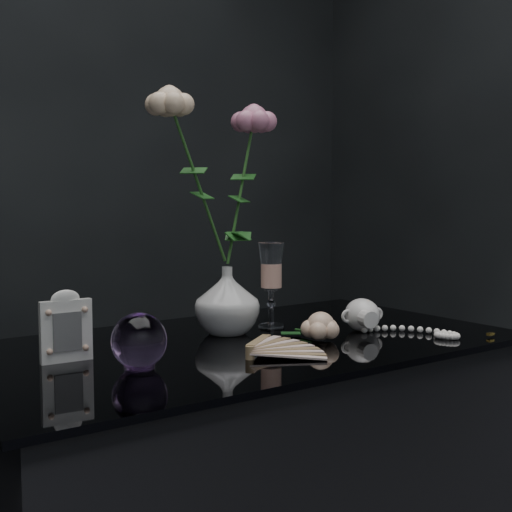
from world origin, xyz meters
TOP-DOWN VIEW (x-y plane):
  - vase at (0.02, 0.13)m, footprint 0.15×0.15m
  - wine_glass at (0.14, 0.13)m, footprint 0.07×0.07m
  - picture_frame at (-0.32, 0.09)m, footprint 0.09×0.07m
  - paperweight at (-0.25, -0.02)m, footprint 0.09×0.09m
  - paper_fan at (-0.07, -0.08)m, footprint 0.30×0.26m
  - loose_rose at (0.13, -0.03)m, footprint 0.12×0.16m
  - pearl_jar at (0.27, -0.00)m, footprint 0.29×0.30m
  - roses at (0.00, 0.13)m, footprint 0.28×0.11m

SIDE VIEW (x-z plane):
  - paper_fan at x=-0.07m, z-range 0.76..0.79m
  - loose_rose at x=0.13m, z-range 0.76..0.82m
  - pearl_jar at x=0.27m, z-range 0.76..0.83m
  - paperweight at x=-0.25m, z-range 0.76..0.85m
  - picture_frame at x=-0.32m, z-range 0.76..0.88m
  - vase at x=0.02m, z-range 0.76..0.90m
  - wine_glass at x=0.14m, z-range 0.76..0.94m
  - roses at x=0.00m, z-range 0.89..1.28m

